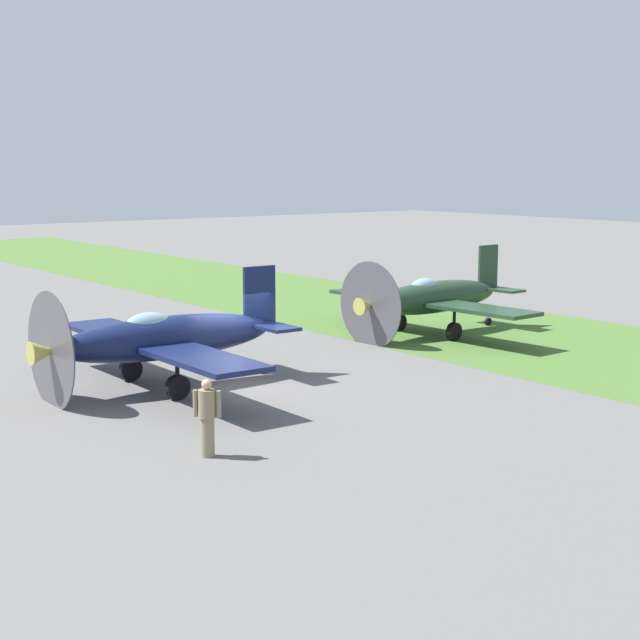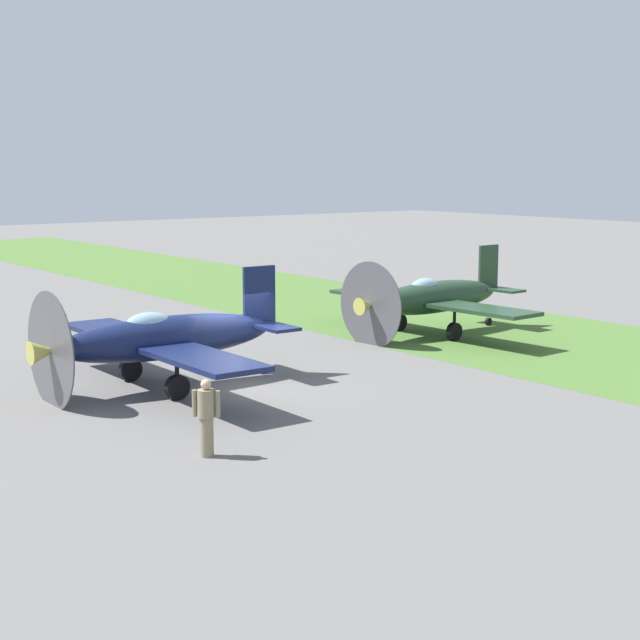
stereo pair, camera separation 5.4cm
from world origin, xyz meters
name	(u,v)px [view 1 (the left image)]	position (x,y,z in m)	size (l,w,h in m)	color
ground_plane	(250,382)	(0.00, 0.00, 0.00)	(160.00, 160.00, 0.00)	#605E5B
grass_verge	(528,338)	(0.00, -12.22, 0.00)	(120.00, 11.00, 0.01)	#476B2D
airplane_lead	(163,338)	(0.83, 2.39, 1.45)	(9.67, 7.70, 3.47)	#141E47
airplane_wingman	(432,298)	(2.77, -9.96, 1.41)	(9.45, 7.47, 3.37)	#233D28
ground_crew_chief	(207,416)	(-5.67, 4.77, 0.91)	(0.48, 0.48, 1.73)	#847A5B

